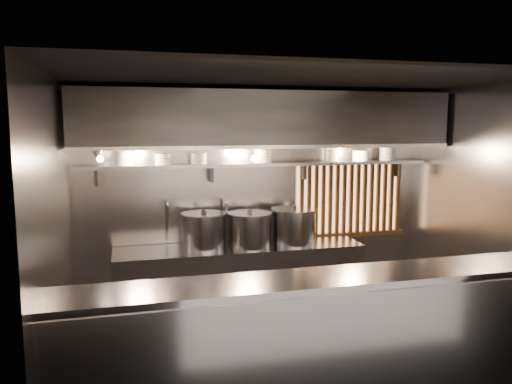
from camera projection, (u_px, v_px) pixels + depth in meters
name	position (u px, v px, depth m)	size (l,w,h in m)	color
floor	(293.00, 354.00, 5.17)	(4.50, 4.50, 0.00)	black
ceiling	(296.00, 79.00, 4.80)	(4.50, 4.50, 0.00)	black
wall_back	(256.00, 200.00, 6.42)	(4.50, 4.50, 0.00)	gray
wall_left	(54.00, 234.00, 4.42)	(3.00, 3.00, 0.00)	gray
wall_right	(485.00, 212.00, 5.55)	(3.00, 3.00, 0.00)	gray
serving_counter	(331.00, 341.00, 4.18)	(4.50, 0.56, 1.13)	#98989D
cooking_bench	(240.00, 282.00, 6.12)	(3.00, 0.70, 0.90)	#98989D
bowl_shelf	(260.00, 164.00, 6.19)	(4.40, 0.34, 0.04)	#98989D
exhaust_hood	(265.00, 120.00, 5.90)	(4.40, 0.81, 0.65)	#2D2D30
wood_screen	(350.00, 199.00, 6.71)	(1.56, 0.09, 1.04)	#FFB472
faucet_left	(167.00, 213.00, 6.02)	(0.04, 0.30, 0.50)	silver
faucet_right	(224.00, 211.00, 6.19)	(0.04, 0.30, 0.50)	silver
heat_lamp	(97.00, 153.00, 5.23)	(0.25, 0.35, 0.20)	#98989D
pendant_bulb	(254.00, 158.00, 6.04)	(0.09, 0.09, 0.19)	#2D2D30
stock_pot_left	(204.00, 231.00, 5.93)	(0.71, 0.71, 0.47)	#98989D
stock_pot_mid	(250.00, 230.00, 6.01)	(0.65, 0.65, 0.46)	#98989D
stock_pot_right	(294.00, 226.00, 6.18)	(0.68, 0.68, 0.48)	#98989D
bowl_stack_0	(125.00, 158.00, 5.77)	(0.23, 0.23, 0.17)	silver
bowl_stack_1	(163.00, 159.00, 5.88)	(0.21, 0.21, 0.13)	silver
bowl_stack_2	(199.00, 158.00, 5.98)	(0.20, 0.20, 0.13)	silver
bowl_stack_3	(263.00, 156.00, 6.18)	(0.23, 0.23, 0.17)	silver
bowl_stack_4	(331.00, 155.00, 6.41)	(0.20, 0.20, 0.17)	silver
bowl_stack_5	(360.00, 156.00, 6.52)	(0.22, 0.22, 0.13)	silver
bowl_stack_6	(387.00, 154.00, 6.61)	(0.21, 0.21, 0.17)	silver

